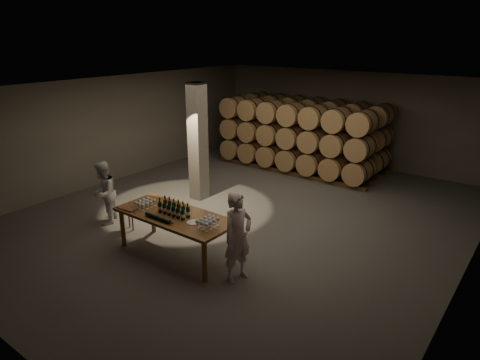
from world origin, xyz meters
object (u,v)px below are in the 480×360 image
Objects in this scene: notebook_near at (131,209)px; person_man at (238,237)px; bottle_cluster at (174,210)px; stool at (128,211)px; person_woman at (104,193)px; plate at (193,222)px; tasting_table at (175,219)px.

notebook_near is 2.54m from person_man.
bottle_cluster reaches higher than stool.
person_man is 1.12× the size of person_woman.
notebook_near is 1.09m from stool.
person_woman reaches higher than bottle_cluster.
person_woman is at bearing 177.60° from bottle_cluster.
stool is (-2.32, 0.23, -0.43)m from plate.
stool is 0.34× the size of person_man.
bottle_cluster is 2.51m from person_woman.
stool is 0.38× the size of person_woman.
plate is 1.03m from person_man.
tasting_table is at bearing 172.93° from plate.
notebook_near reaches higher than stool.
stool is 3.37m from person_man.
person_woman reaches higher than notebook_near.
stool is at bearing 143.61° from notebook_near.
person_man is at bearing 6.33° from notebook_near.
plate is 2.37m from stool.
person_man is at bearing 52.28° from person_woman.
bottle_cluster is 1.84m from stool.
plate reaches higher than tasting_table.
person_man reaches higher than notebook_near.
tasting_table is at bearing 51.31° from person_woman.
notebook_near reaches higher than plate.
notebook_near is at bearing -33.32° from stool.
tasting_table is 1.77m from stool.
bottle_cluster is at bearing 175.48° from plate.
bottle_cluster is 1.60m from person_man.
tasting_table is 1.50× the size of person_man.
person_woman is at bearing 160.31° from notebook_near.
notebook_near is (-1.49, -0.32, 0.01)m from plate.
plate is at bearing 106.53° from person_man.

